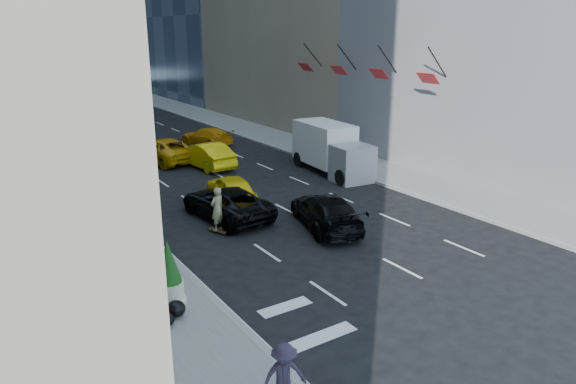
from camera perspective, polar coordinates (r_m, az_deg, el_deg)
ground at (r=21.98m, az=3.26°, el=-5.30°), size 160.00×160.00×0.00m
sidewalk_left at (r=47.15m, az=-28.84°, el=4.91°), size 6.00×120.00×0.15m
sidewalk_right at (r=51.98m, az=-7.52°, el=7.85°), size 4.00×120.00×0.15m
lamp_near at (r=21.27m, az=-17.29°, el=9.46°), size 2.13×0.22×10.00m
lamp_far at (r=38.83m, az=-24.99°, el=11.83°), size 2.13×0.22×10.00m
tree_near at (r=26.00m, az=-22.15°, el=8.38°), size 4.20×4.20×7.46m
tree_mid at (r=35.78m, az=-25.53°, el=10.63°), size 4.50×4.50×7.99m
tree_far at (r=48.70m, az=-27.72°, el=10.85°), size 3.90×3.90×6.92m
traffic_signal at (r=56.75m, az=-27.76°, el=11.08°), size 2.48×0.53×5.20m
facade_flags at (r=34.85m, az=7.98°, el=13.41°), size 1.85×13.30×2.05m
skateboarder at (r=22.52m, az=-7.85°, el=-2.21°), size 0.83×0.68×1.95m
black_sedan_lincoln at (r=24.41m, az=-6.86°, el=-1.20°), size 2.97×5.57×1.49m
black_sedan_mercedes at (r=23.13m, az=4.23°, el=-2.14°), size 3.54×5.61×1.51m
taxi_a at (r=26.60m, az=-6.32°, el=0.37°), size 2.46×4.58×1.48m
taxi_b at (r=33.95m, az=-9.15°, el=4.10°), size 2.27×5.17×1.65m
taxi_c at (r=36.10m, az=-13.76°, el=4.55°), size 3.72×6.13×1.59m
taxi_d at (r=40.99m, az=-9.06°, el=6.13°), size 3.38×5.00×1.35m
city_bus at (r=50.87m, az=-22.96°, el=8.45°), size 8.08×13.29×3.66m
box_truck at (r=32.15m, az=4.82°, el=4.83°), size 2.90×6.53×3.03m
pedestrian_a at (r=19.50m, az=-14.82°, el=-5.76°), size 1.02×0.95×1.66m
pedestrian_b at (r=32.45m, az=-24.94°, el=2.67°), size 1.20×0.58×1.99m
pedestrian_c at (r=12.34m, az=-0.44°, el=-19.79°), size 1.18×0.85×1.65m
trash_can at (r=16.47m, az=-16.56°, el=-11.64°), size 0.67×0.67×1.01m
planter_shrub at (r=16.82m, az=-13.09°, el=-8.76°), size 0.89×0.89×2.13m
garbage_bags at (r=16.18m, az=-12.78°, el=-12.96°), size 1.00×0.97×0.50m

